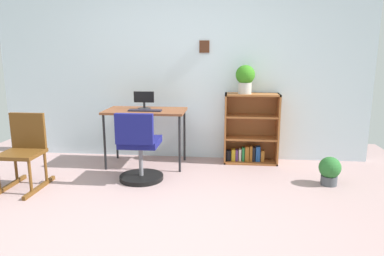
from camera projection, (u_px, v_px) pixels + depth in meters
The scene contains 10 objects.
ground_plane at pixel (149, 225), 3.09m from camera, with size 6.24×6.24×0.00m, color #A58787.
wall_back at pixel (180, 67), 4.91m from camera, with size 5.20×0.12×2.56m.
desk at pixel (146, 114), 4.61m from camera, with size 1.05×0.58×0.75m.
monitor at pixel (144, 100), 4.65m from camera, with size 0.27×0.17×0.23m.
keyboard at pixel (145, 110), 4.48m from camera, with size 0.42×0.11×0.02m, color #22212E.
office_chair at pixel (139, 152), 4.06m from camera, with size 0.52×0.55×0.84m.
rocking_chair at pixel (24, 150), 3.89m from camera, with size 0.42×0.64×0.82m.
bookshelf_low at pixel (250, 131), 4.81m from camera, with size 0.72×0.30×0.95m.
potted_plant_on_shelf at pixel (245, 78), 4.61m from camera, with size 0.25×0.25×0.38m.
potted_plant_floor at pixel (330, 170), 3.99m from camera, with size 0.25×0.25×0.33m.
Camera 1 is at (0.66, -2.79, 1.47)m, focal length 32.89 mm.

